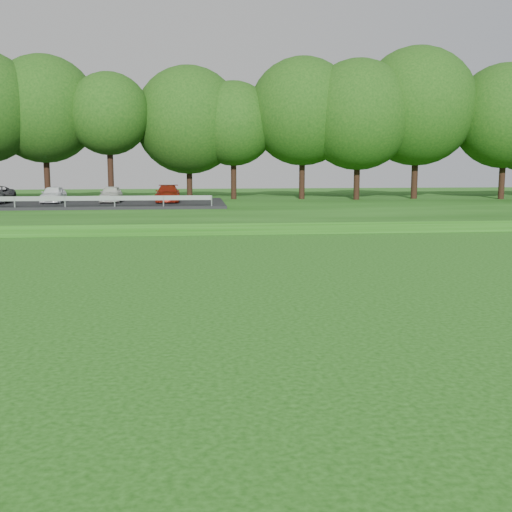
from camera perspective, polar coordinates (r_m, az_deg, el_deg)
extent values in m
cube|color=#16410C|center=(49.80, 10.99, 4.39)|extent=(130.00, 30.00, 0.60)
cube|color=gray|center=(36.71, 17.30, 2.24)|extent=(130.00, 1.60, 0.04)
cube|color=black|center=(47.61, -17.53, 4.43)|extent=(24.00, 9.00, 0.18)
imported|color=white|center=(47.57, -17.57, 5.26)|extent=(1.42, 3.52, 1.20)
imported|color=silver|center=(46.93, -12.76, 5.40)|extent=(1.42, 3.52, 1.20)
imported|color=maroon|center=(46.62, -7.86, 5.52)|extent=(1.68, 4.14, 1.20)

